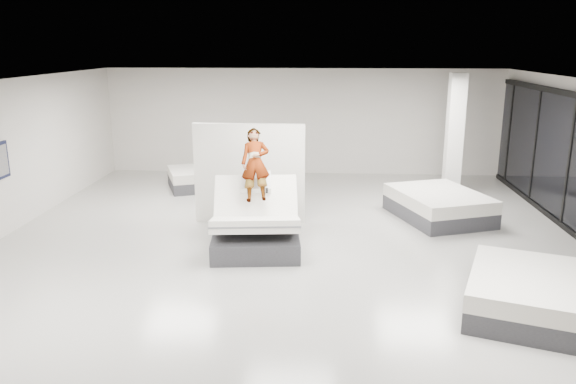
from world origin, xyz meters
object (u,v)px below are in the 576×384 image
(remote, at_px, (267,191))
(flat_bed_left_far, at_px, (207,178))
(flat_bed_right_far, at_px, (439,205))
(flat_bed_right_near, at_px, (527,294))
(person, at_px, (256,178))
(column, at_px, (454,136))
(hero_bed, at_px, (256,226))
(divider_panel, at_px, (249,174))

(remote, height_order, flat_bed_left_far, remote)
(flat_bed_right_far, xyz_separation_m, flat_bed_right_near, (0.39, -4.68, -0.02))
(person, bearing_deg, flat_bed_right_far, 18.45)
(flat_bed_left_far, bearing_deg, column, -4.30)
(hero_bed, bearing_deg, person, 95.86)
(hero_bed, xyz_separation_m, flat_bed_left_far, (-1.94, 4.67, -0.16))
(remote, distance_m, flat_bed_right_near, 4.94)
(flat_bed_left_far, bearing_deg, flat_bed_right_far, -23.18)
(flat_bed_left_far, bearing_deg, person, -66.26)
(hero_bed, distance_m, divider_panel, 1.76)
(hero_bed, xyz_separation_m, flat_bed_right_far, (3.97, 2.14, -0.12))
(person, bearing_deg, remote, -57.85)
(person, xyz_separation_m, remote, (0.25, -0.33, -0.17))
(hero_bed, xyz_separation_m, divider_panel, (-0.32, 1.59, 0.69))
(person, height_order, flat_bed_right_far, person)
(remote, distance_m, column, 6.11)
(flat_bed_right_far, bearing_deg, remote, -150.34)
(column, bearing_deg, flat_bed_left_far, 175.70)
(remote, height_order, divider_panel, divider_panel)
(divider_panel, height_order, flat_bed_right_far, divider_panel)
(person, distance_m, flat_bed_right_near, 5.35)
(person, relative_size, flat_bed_left_far, 0.65)
(hero_bed, height_order, person, person)
(person, xyz_separation_m, flat_bed_right_near, (4.39, -2.87, -1.03))
(flat_bed_right_far, relative_size, flat_bed_right_near, 1.06)
(remote, xyz_separation_m, divider_panel, (-0.55, 1.59, -0.04))
(hero_bed, bearing_deg, flat_bed_right_far, 28.32)
(flat_bed_right_near, distance_m, column, 6.84)
(divider_panel, xyz_separation_m, column, (5.00, 2.58, 0.48))
(person, distance_m, flat_bed_right_far, 4.51)
(person, relative_size, column, 0.49)
(flat_bed_right_far, bearing_deg, hero_bed, -151.68)
(person, xyz_separation_m, flat_bed_right_far, (4.00, 1.81, -1.01))
(hero_bed, height_order, divider_panel, divider_panel)
(flat_bed_right_far, bearing_deg, flat_bed_left_far, 156.82)
(hero_bed, bearing_deg, column, 41.75)
(person, bearing_deg, divider_panel, 97.12)
(flat_bed_right_near, bearing_deg, hero_bed, 149.77)
(divider_panel, relative_size, flat_bed_left_far, 1.02)
(flat_bed_right_near, bearing_deg, column, 87.33)
(remote, relative_size, column, 0.04)
(remote, xyz_separation_m, flat_bed_right_far, (3.75, 2.13, -0.84))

